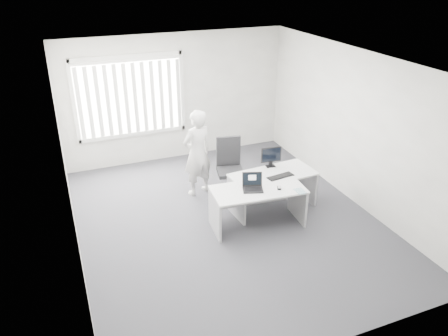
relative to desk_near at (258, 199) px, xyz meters
name	(u,v)px	position (x,y,z in m)	size (l,w,h in m)	color
ground	(227,220)	(-0.43, 0.31, -0.51)	(6.00, 6.00, 0.00)	#49484F
wall_back	(176,98)	(-0.43, 3.31, 0.89)	(5.00, 0.02, 2.80)	silver
wall_front	(335,252)	(-0.43, -2.69, 0.89)	(5.00, 0.02, 2.80)	silver
wall_left	(67,173)	(-2.93, 0.31, 0.89)	(0.02, 6.00, 2.80)	silver
wall_right	(354,128)	(2.07, 0.31, 0.89)	(0.02, 6.00, 2.80)	silver
ceiling	(228,62)	(-0.43, 0.31, 2.29)	(5.00, 6.00, 0.02)	white
window	(130,97)	(-1.43, 3.27, 1.04)	(2.32, 0.06, 1.76)	silver
blinds	(131,99)	(-1.43, 3.21, 1.01)	(2.20, 0.10, 1.50)	white
desk_near	(258,199)	(0.00, 0.00, 0.00)	(1.61, 0.86, 0.71)	white
desk_far	(273,183)	(0.51, 0.43, -0.01)	(1.58, 0.83, 0.70)	white
office_chair	(230,177)	(0.00, 1.24, -0.16)	(0.76, 0.76, 1.12)	black
person	(197,153)	(-0.57, 1.47, 0.34)	(0.62, 0.41, 1.71)	silver
laptop	(253,183)	(-0.10, -0.01, 0.33)	(0.33, 0.30, 0.26)	black
paper_sheet	(281,188)	(0.36, -0.12, 0.20)	(0.27, 0.19, 0.00)	silver
mouse	(279,188)	(0.33, -0.13, 0.22)	(0.06, 0.10, 0.04)	silver
booklet	(300,191)	(0.61, -0.34, 0.20)	(0.14, 0.20, 0.01)	white
keyboard	(280,177)	(0.56, 0.26, 0.20)	(0.50, 0.17, 0.02)	black
monitor	(271,157)	(0.60, 0.71, 0.38)	(0.39, 0.12, 0.39)	black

